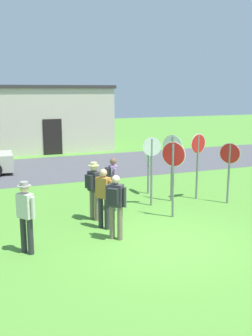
{
  "coord_description": "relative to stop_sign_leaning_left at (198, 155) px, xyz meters",
  "views": [
    {
      "loc": [
        -4.1,
        -7.94,
        3.79
      ],
      "look_at": [
        0.28,
        3.26,
        1.3
      ],
      "focal_mm": 40.55,
      "sensor_mm": 36.0,
      "label": 1
    }
  ],
  "objects": [
    {
      "name": "stop_sign_tallest",
      "position": [
        0.69,
        -0.86,
        -0.16
      ],
      "size": [
        0.45,
        0.57,
        2.07
      ],
      "color": "slate",
      "rests_on": "ground"
    },
    {
      "name": "ground_plane",
      "position": [
        -2.94,
        -3.21,
        -1.56
      ],
      "size": [
        80.0,
        80.0,
        0.0
      ],
      "primitive_type": "plane",
      "color": "#518E33"
    },
    {
      "name": "stop_sign_leaning_left",
      "position": [
        0.0,
        0.0,
        0.0
      ],
      "size": [
        0.68,
        0.2,
        2.31
      ],
      "color": "slate",
      "rests_on": "ground"
    },
    {
      "name": "person_on_left",
      "position": [
        -4.01,
        -0.82,
        -0.55
      ],
      "size": [
        0.45,
        0.53,
        1.74
      ],
      "color": "#7A6B56",
      "rests_on": "ground"
    },
    {
      "name": "person_in_blue",
      "position": [
        -3.96,
        -1.6,
        -0.61
      ],
      "size": [
        0.38,
        0.5,
        1.69
      ],
      "color": "#2D2D33",
      "rests_on": "ground"
    },
    {
      "name": "person_holding_notes",
      "position": [
        -3.18,
        -0.12,
        -0.58
      ],
      "size": [
        0.38,
        0.57,
        1.69
      ],
      "color": "#4C5670",
      "rests_on": "ground"
    },
    {
      "name": "stop_sign_low_front",
      "position": [
        -0.96,
        0.09,
        0.01
      ],
      "size": [
        0.39,
        0.66,
        2.3
      ],
      "color": "slate",
      "rests_on": "ground"
    },
    {
      "name": "person_in_dark_shirt",
      "position": [
        -3.93,
        -2.47,
        -0.58
      ],
      "size": [
        0.48,
        0.47,
        1.69
      ],
      "color": "#7A6B56",
      "rests_on": "ground"
    },
    {
      "name": "street_asphalt",
      "position": [
        -2.94,
        7.12,
        -1.56
      ],
      "size": [
        60.0,
        6.4,
        0.01
      ],
      "primitive_type": "cube",
      "color": "#4C4C51",
      "rests_on": "ground"
    },
    {
      "name": "stop_sign_nearest",
      "position": [
        -1.76,
        -1.47,
        0.02
      ],
      "size": [
        0.5,
        0.63,
        2.32
      ],
      "color": "slate",
      "rests_on": "ground"
    },
    {
      "name": "building_background",
      "position": [
        -2.96,
        13.51,
        0.47
      ],
      "size": [
        7.99,
        4.9,
        4.05
      ],
      "color": "beige",
      "rests_on": "ground"
    },
    {
      "name": "stop_sign_rear_right",
      "position": [
        -1.3,
        1.24,
        -0.24
      ],
      "size": [
        0.08,
        0.84,
        1.94
      ],
      "color": "slate",
      "rests_on": "ground"
    },
    {
      "name": "stop_sign_rear_left",
      "position": [
        -1.82,
        -0.12,
        -0.05
      ],
      "size": [
        0.6,
        0.17,
        2.28
      ],
      "color": "slate",
      "rests_on": "ground"
    },
    {
      "name": "person_in_teal",
      "position": [
        -6.15,
        -2.5,
        -0.58
      ],
      "size": [
        0.4,
        0.47,
        1.74
      ],
      "color": "#2D2D33",
      "rests_on": "ground"
    }
  ]
}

